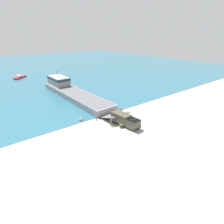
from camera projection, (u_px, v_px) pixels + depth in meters
ground_plane at (115, 120)px, 44.79m from camera, size 240.00×240.00×0.00m
water_surface at (25, 69)px, 113.08m from camera, size 240.00×180.00×0.01m
landing_craft at (70, 90)px, 62.80m from camera, size 8.48×43.13×7.60m
military_truck at (125, 120)px, 41.84m from camera, size 3.42×7.95×2.69m
soldier_on_ramp at (111, 122)px, 41.59m from camera, size 0.50×0.41×1.83m
moored_boat_a at (20, 77)px, 88.51m from camera, size 6.97×7.20×1.63m
mooring_bollard at (96, 118)px, 44.67m from camera, size 0.29×0.29×0.89m
cargo_crate at (121, 126)px, 41.29m from camera, size 1.15×1.21×0.79m
shoreline_rock_a at (121, 110)px, 51.29m from camera, size 1.10×1.10×1.10m
shoreline_rock_b at (132, 107)px, 53.25m from camera, size 0.57×0.57×0.57m
shoreline_rock_c at (81, 120)px, 44.76m from camera, size 1.27×1.27×1.27m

